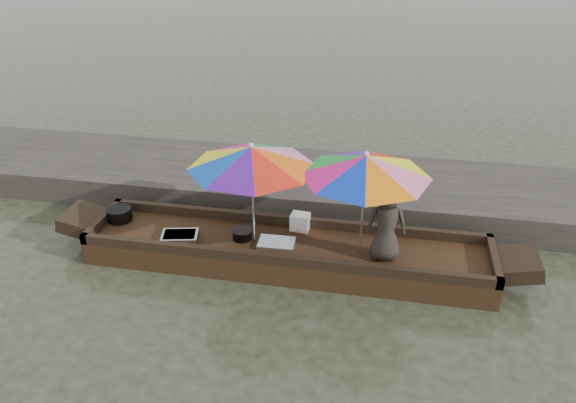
% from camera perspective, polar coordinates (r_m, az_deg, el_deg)
% --- Properties ---
extents(water, '(80.00, 80.00, 0.00)m').
position_cam_1_polar(water, '(8.50, -0.13, -6.28)').
color(water, '#282C1C').
rests_on(water, ground).
extents(dock, '(22.00, 2.20, 0.50)m').
position_cam_1_polar(dock, '(10.25, 2.22, 1.68)').
color(dock, '#2D2B26').
rests_on(dock, ground).
extents(boat_hull, '(5.96, 1.20, 0.35)m').
position_cam_1_polar(boat_hull, '(8.40, -0.13, -5.30)').
color(boat_hull, black).
rests_on(boat_hull, water).
extents(cooking_pot, '(0.38, 0.38, 0.20)m').
position_cam_1_polar(cooking_pot, '(9.25, -16.73, -1.25)').
color(cooking_pot, black).
rests_on(cooking_pot, boat_hull).
extents(tray_crayfish, '(0.60, 0.47, 0.09)m').
position_cam_1_polar(tray_crayfish, '(8.54, -10.94, -3.51)').
color(tray_crayfish, silver).
rests_on(tray_crayfish, boat_hull).
extents(tray_scallop, '(0.54, 0.38, 0.06)m').
position_cam_1_polar(tray_scallop, '(8.26, -1.17, -4.27)').
color(tray_scallop, silver).
rests_on(tray_scallop, boat_hull).
extents(charcoal_grill, '(0.29, 0.29, 0.14)m').
position_cam_1_polar(charcoal_grill, '(8.42, -4.66, -3.36)').
color(charcoal_grill, black).
rests_on(charcoal_grill, boat_hull).
extents(supply_bag, '(0.30, 0.24, 0.26)m').
position_cam_1_polar(supply_bag, '(8.60, 1.24, -2.06)').
color(supply_bag, silver).
rests_on(supply_bag, boat_hull).
extents(vendor, '(0.58, 0.40, 1.13)m').
position_cam_1_polar(vendor, '(7.81, 9.98, -2.19)').
color(vendor, '#302A25').
rests_on(vendor, boat_hull).
extents(umbrella_bow, '(2.26, 2.26, 1.55)m').
position_cam_1_polar(umbrella_bow, '(8.02, -3.61, 0.77)').
color(umbrella_bow, pink).
rests_on(umbrella_bow, boat_hull).
extents(umbrella_stern, '(1.92, 1.92, 1.55)m').
position_cam_1_polar(umbrella_stern, '(7.81, 7.64, -0.22)').
color(umbrella_stern, '#FFF914').
rests_on(umbrella_stern, boat_hull).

